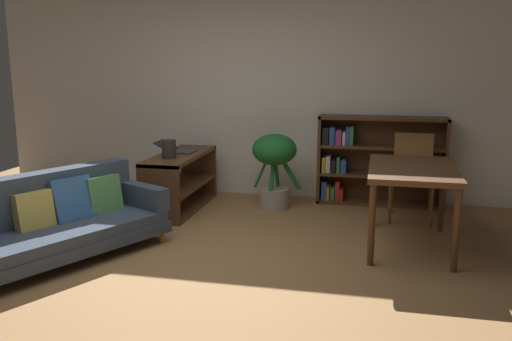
{
  "coord_description": "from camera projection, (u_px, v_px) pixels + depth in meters",
  "views": [
    {
      "loc": [
        1.52,
        -4.01,
        1.72
      ],
      "look_at": [
        0.47,
        0.66,
        0.73
      ],
      "focal_mm": 38.57,
      "sensor_mm": 36.0,
      "label": 1
    }
  ],
  "objects": [
    {
      "name": "media_console",
      "position": [
        180.0,
        182.0,
        6.29
      ],
      "size": [
        0.46,
        1.33,
        0.64
      ],
      "color": "#56351E",
      "rests_on": "ground_plane"
    },
    {
      "name": "dining_chair_near",
      "position": [
        412.0,
        170.0,
        5.88
      ],
      "size": [
        0.48,
        0.48,
        0.91
      ],
      "color": "brown",
      "rests_on": "ground_plane"
    },
    {
      "name": "open_laptop",
      "position": [
        178.0,
        149.0,
        6.36
      ],
      "size": [
        0.45,
        0.3,
        0.12
      ],
      "color": "#333338",
      "rests_on": "media_console"
    },
    {
      "name": "ground_plane",
      "position": [
        183.0,
        271.0,
        4.5
      ],
      "size": [
        8.16,
        8.16,
        0.0
      ],
      "primitive_type": "plane",
      "color": "#9E7042"
    },
    {
      "name": "potted_floor_plant",
      "position": [
        274.0,
        161.0,
        6.26
      ],
      "size": [
        0.57,
        0.51,
        0.87
      ],
      "color": "#9E9389",
      "rests_on": "ground_plane"
    },
    {
      "name": "back_wall_panel",
      "position": [
        255.0,
        87.0,
        6.81
      ],
      "size": [
        6.8,
        0.1,
        2.7
      ],
      "primitive_type": "cube",
      "color": "silver",
      "rests_on": "ground_plane"
    },
    {
      "name": "dining_table",
      "position": [
        412.0,
        176.0,
        4.94
      ],
      "size": [
        0.77,
        1.2,
        0.75
      ],
      "color": "#56351E",
      "rests_on": "ground_plane"
    },
    {
      "name": "fabric_couch",
      "position": [
        59.0,
        220.0,
        4.77
      ],
      "size": [
        1.48,
        1.95,
        0.73
      ],
      "color": "olive",
      "rests_on": "ground_plane"
    },
    {
      "name": "bookshelf",
      "position": [
        373.0,
        160.0,
        6.5
      ],
      "size": [
        1.47,
        0.3,
        1.04
      ],
      "color": "#56351E",
      "rests_on": "ground_plane"
    },
    {
      "name": "desk_speaker",
      "position": [
        169.0,
        149.0,
        5.95
      ],
      "size": [
        0.15,
        0.15,
        0.2
      ],
      "color": "#2D2823",
      "rests_on": "media_console"
    }
  ]
}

